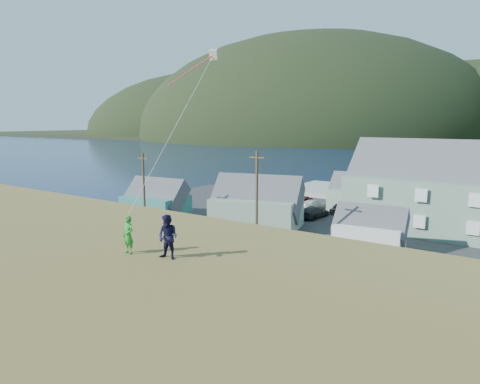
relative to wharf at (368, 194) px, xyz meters
The scene contains 13 objects.
ground 40.45m from the wharf, 81.47° to the right, with size 900.00×900.00×0.00m, color #0A1638.
grass_strip 42.43m from the wharf, 81.87° to the right, with size 110.00×8.00×0.10m, color #4C3D19.
waterfront_lot 23.77m from the wharf, 75.38° to the right, with size 72.00×36.00×0.12m, color #28282B.
wharf is the anchor object (origin of this frame).
shed_teal 36.47m from the wharf, 119.06° to the right, with size 8.58×6.43×6.34m.
shed_palegreen_near 29.26m from the wharf, 97.95° to the right, with size 11.59×8.74×7.56m.
shed_white 32.07m from the wharf, 72.01° to the right, with size 7.14×5.06×5.38m.
shed_palegreen_far 13.48m from the wharf, 74.03° to the right, with size 9.88×5.81×6.53m.
utility_poles 38.93m from the wharf, 84.52° to the right, with size 33.44×0.24×9.78m.
parked_cars 18.35m from the wharf, 99.71° to the right, with size 20.00×11.20×1.57m.
kite_flyer_green 60.79m from the wharf, 81.36° to the right, with size 0.56×0.37×1.54m, color #258927.
kite_flyer_navy 60.70m from the wharf, 79.60° to the right, with size 0.85×0.66×1.74m, color black.
kite_rig 54.00m from the wharf, 82.53° to the right, with size 1.78×4.63×11.68m.
Camera 1 is at (16.15, -30.86, 12.47)m, focal length 32.00 mm.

